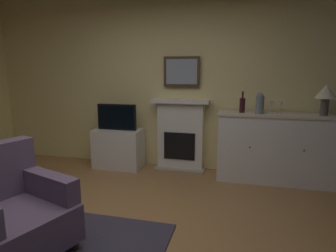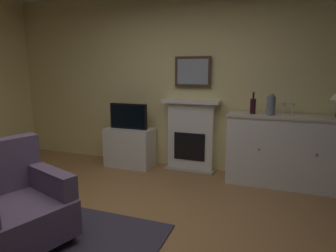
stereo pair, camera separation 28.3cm
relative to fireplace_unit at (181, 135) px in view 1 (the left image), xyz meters
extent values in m
cube|color=#9E7042|center=(-0.15, -2.17, -0.60)|extent=(6.22, 4.65, 0.10)
cube|color=#EAD68C|center=(-0.15, 0.13, 0.81)|extent=(6.22, 0.06, 2.72)
cube|color=white|center=(0.00, 0.01, -0.02)|extent=(0.70, 0.18, 1.05)
cube|color=tan|center=(0.00, -0.09, -0.53)|extent=(0.77, 0.20, 0.03)
cube|color=black|center=(0.00, -0.09, -0.16)|extent=(0.48, 0.02, 0.42)
cube|color=white|center=(0.00, -0.02, 0.53)|extent=(0.87, 0.27, 0.05)
cube|color=#473323|center=(0.00, 0.05, 0.96)|extent=(0.55, 0.03, 0.45)
cube|color=#8C99A8|center=(0.00, 0.03, 0.96)|extent=(0.47, 0.01, 0.37)
cube|color=white|center=(1.36, -0.18, -0.08)|extent=(1.52, 0.45, 0.93)
cube|color=beige|center=(1.36, -0.18, 0.40)|extent=(1.55, 0.48, 0.03)
sphere|color=brown|center=(1.03, -0.41, -0.02)|extent=(0.02, 0.02, 0.02)
sphere|color=brown|center=(1.70, -0.41, -0.02)|extent=(0.02, 0.02, 0.02)
cylinder|color=#4C4742|center=(1.94, -0.18, 0.52)|extent=(0.10, 0.10, 0.22)
cone|color=#EFE5C6|center=(1.94, -0.18, 0.72)|extent=(0.26, 0.26, 0.18)
cylinder|color=#331419|center=(0.90, -0.19, 0.51)|extent=(0.08, 0.08, 0.20)
cylinder|color=#331419|center=(0.90, -0.19, 0.66)|extent=(0.03, 0.03, 0.09)
cylinder|color=silver|center=(1.29, -0.19, 0.41)|extent=(0.06, 0.06, 0.00)
cylinder|color=silver|center=(1.29, -0.19, 0.46)|extent=(0.01, 0.01, 0.09)
cone|color=silver|center=(1.29, -0.19, 0.54)|extent=(0.07, 0.07, 0.07)
cylinder|color=silver|center=(1.40, -0.21, 0.41)|extent=(0.06, 0.06, 0.00)
cylinder|color=silver|center=(1.40, -0.21, 0.46)|extent=(0.01, 0.01, 0.09)
cone|color=silver|center=(1.40, -0.21, 0.54)|extent=(0.07, 0.07, 0.07)
cylinder|color=slate|center=(1.13, -0.23, 0.53)|extent=(0.11, 0.11, 0.24)
sphere|color=slate|center=(1.13, -0.23, 0.65)|extent=(0.08, 0.08, 0.08)
cube|color=white|center=(-0.97, -0.16, -0.24)|extent=(0.75, 0.42, 0.62)
cube|color=black|center=(-0.97, -0.18, 0.27)|extent=(0.62, 0.06, 0.40)
cube|color=black|center=(-0.97, -0.22, 0.27)|extent=(0.57, 0.01, 0.35)
cube|color=#604C66|center=(-0.88, -2.48, -0.29)|extent=(1.00, 0.98, 0.32)
cube|color=#604C66|center=(-0.77, -2.18, -0.02)|extent=(0.73, 0.36, 0.22)
cylinder|color=#473323|center=(-0.45, -2.29, -0.50)|extent=(0.05, 0.05, 0.10)
cylinder|color=#473323|center=(-1.09, -2.07, -0.50)|extent=(0.05, 0.05, 0.10)
camera|label=1|loc=(0.88, -4.29, 1.00)|focal=30.89mm
camera|label=2|loc=(1.15, -4.20, 1.00)|focal=30.89mm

